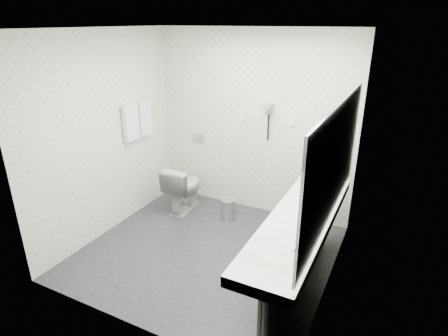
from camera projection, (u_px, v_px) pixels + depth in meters
The scene contains 31 objects.
floor at pixel (207, 252), 4.43m from camera, with size 2.80×2.80×0.00m, color #26272B.
ceiling at pixel (203, 28), 3.51m from camera, with size 2.80×2.80×0.00m, color white.
wall_back at pixel (252, 125), 5.05m from camera, with size 2.80×2.80×0.00m, color silver.
wall_front at pixel (123, 203), 2.89m from camera, with size 2.80×2.80×0.00m, color silver.
wall_left at pixel (106, 136), 4.55m from camera, with size 2.60×2.60×0.00m, color silver.
wall_right at pixel (339, 176), 3.39m from camera, with size 2.60×2.60×0.00m, color silver.
vanity_counter at pixel (300, 222), 3.50m from camera, with size 0.55×2.20×0.10m, color white.
vanity_panel at pixel (299, 260), 3.65m from camera, with size 0.03×2.15×0.75m, color gray.
vanity_post_near at pixel (264, 336), 2.77m from camera, with size 0.06×0.06×0.75m, color silver.
vanity_post_far at pixel (325, 215), 4.50m from camera, with size 0.06×0.06×0.75m, color silver.
mirror at pixel (335, 162), 3.15m from camera, with size 0.02×2.20×1.05m, color #B2BCC6.
basin_near at pixel (277, 255), 2.95m from camera, with size 0.40×0.31×0.05m, color white.
basin_far at pixel (317, 192), 4.03m from camera, with size 0.40×0.31×0.05m, color white.
faucet_near at pixel (302, 252), 2.84m from camera, with size 0.04×0.04×0.15m, color silver.
faucet_far at pixel (336, 188), 3.91m from camera, with size 0.04×0.04×0.15m, color silver.
soap_bottle_a at pixel (312, 208), 3.56m from camera, with size 0.04×0.04×0.10m, color silver.
soap_bottle_b at pixel (309, 205), 3.64m from camera, with size 0.06×0.06×0.08m, color silver.
soap_bottle_c at pixel (305, 211), 3.47m from camera, with size 0.05×0.05×0.13m, color silver.
glass_left at pixel (320, 205), 3.59m from camera, with size 0.06×0.06×0.11m, color silver.
toilet at pixel (184, 187), 5.32m from camera, with size 0.38×0.68×0.68m, color white.
flush_plate at pixel (198, 138), 5.50m from camera, with size 0.18×0.02×0.12m, color #B2B5BA.
pedal_bin at pixel (228, 210), 5.11m from camera, with size 0.20×0.20×0.29m, color #B2B5BA.
bin_lid at pixel (228, 200), 5.06m from camera, with size 0.20×0.20×0.01m, color #B2B5BA.
towel_rail at pixel (136, 104), 4.88m from camera, with size 0.02×0.02×0.62m, color silver.
towel_near at pixel (131, 122), 4.84m from camera, with size 0.07×0.24×0.48m, color white.
towel_far at pixel (144, 118), 5.07m from camera, with size 0.07×0.24×0.48m, color white.
dryer_cradle at pixel (270, 109), 4.83m from camera, with size 0.10×0.04×0.14m, color gray.
dryer_barrel at pixel (268, 107), 4.76m from camera, with size 0.08×0.08×0.14m, color gray.
dryer_cord at pixel (268, 128), 4.91m from camera, with size 0.02×0.02×0.35m, color black.
switch_plate_a at pixel (242, 116), 5.07m from camera, with size 0.09×0.02×0.09m, color white.
switch_plate_b at pixel (292, 122), 4.77m from camera, with size 0.09×0.02×0.09m, color white.
Camera 1 is at (1.86, -3.26, 2.57)m, focal length 29.82 mm.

